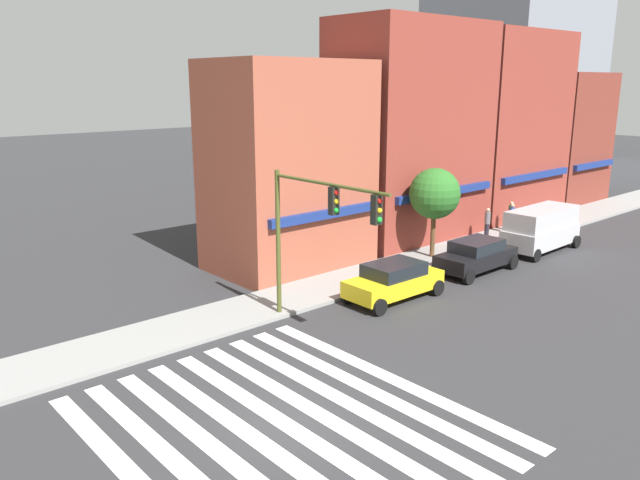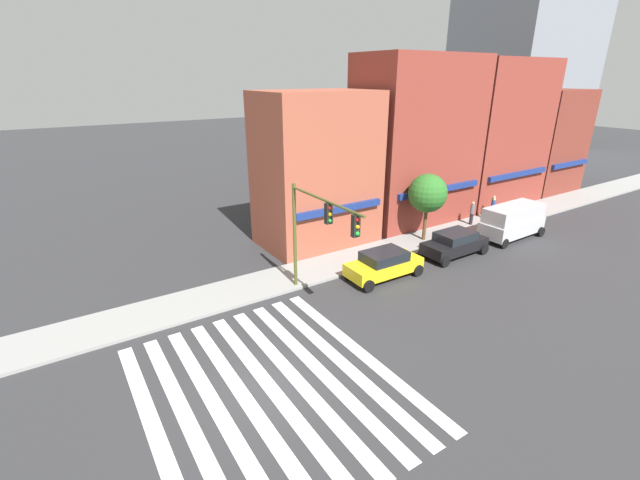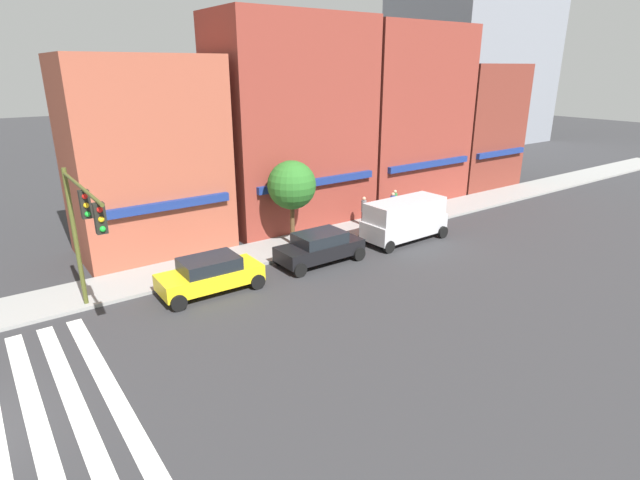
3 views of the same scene
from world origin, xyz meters
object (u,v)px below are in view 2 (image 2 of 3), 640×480
(traffic_signal, at_px, (317,224))
(fire_hydrant, at_px, (364,258))
(sedan_black, at_px, (455,243))
(pedestrian_blue_shirt, at_px, (493,209))
(pedestrian_green_top, at_px, (493,206))
(pedestrian_grey_coat, at_px, (472,213))
(sedan_yellow, at_px, (384,264))
(street_tree, at_px, (428,193))
(van_silver, at_px, (512,220))

(traffic_signal, height_order, fire_hydrant, traffic_signal)
(sedan_black, distance_m, fire_hydrant, 6.12)
(pedestrian_blue_shirt, distance_m, fire_hydrant, 13.63)
(traffic_signal, bearing_deg, pedestrian_green_top, 11.46)
(traffic_signal, bearing_deg, pedestrian_grey_coat, 12.67)
(sedan_yellow, distance_m, street_tree, 7.13)
(pedestrian_grey_coat, xyz_separation_m, street_tree, (-5.33, -0.34, 2.33))
(pedestrian_grey_coat, height_order, street_tree, street_tree)
(van_silver, relative_size, fire_hydrant, 6.00)
(sedan_black, relative_size, pedestrian_green_top, 2.49)
(traffic_signal, xyz_separation_m, pedestrian_grey_coat, (16.08, 3.61, -3.13))
(sedan_yellow, xyz_separation_m, pedestrian_grey_coat, (11.37, 3.14, 0.23))
(sedan_black, height_order, pedestrian_grey_coat, pedestrian_grey_coat)
(traffic_signal, xyz_separation_m, sedan_yellow, (4.71, 0.47, -3.36))
(traffic_signal, height_order, van_silver, traffic_signal)
(sedan_yellow, distance_m, van_silver, 11.68)
(pedestrian_blue_shirt, height_order, street_tree, street_tree)
(pedestrian_blue_shirt, bearing_deg, street_tree, 172.85)
(van_silver, relative_size, street_tree, 1.11)
(street_tree, bearing_deg, pedestrian_green_top, 3.85)
(sedan_black, relative_size, pedestrian_grey_coat, 2.49)
(street_tree, bearing_deg, sedan_yellow, -155.11)
(sedan_black, distance_m, pedestrian_blue_shirt, 8.23)
(van_silver, distance_m, pedestrian_grey_coat, 3.16)
(traffic_signal, bearing_deg, fire_hydrant, 24.97)
(van_silver, relative_size, pedestrian_blue_shirt, 2.85)
(pedestrian_grey_coat, xyz_separation_m, pedestrian_blue_shirt, (2.16, -0.23, 0.00))
(sedan_black, height_order, pedestrian_green_top, pedestrian_green_top)
(fire_hydrant, bearing_deg, pedestrian_grey_coat, 7.20)
(sedan_yellow, height_order, fire_hydrant, sedan_yellow)
(street_tree, bearing_deg, van_silver, -26.40)
(traffic_signal, distance_m, pedestrian_green_top, 19.47)
(sedan_black, distance_m, street_tree, 3.80)
(sedan_yellow, xyz_separation_m, pedestrian_blue_shirt, (13.52, 2.91, 0.23))
(sedan_black, xyz_separation_m, pedestrian_green_top, (8.29, 3.34, 0.23))
(van_silver, bearing_deg, street_tree, 152.04)
(pedestrian_blue_shirt, relative_size, street_tree, 0.39)
(sedan_yellow, height_order, pedestrian_green_top, pedestrian_green_top)
(fire_hydrant, distance_m, street_tree, 6.78)
(pedestrian_green_top, relative_size, pedestrian_blue_shirt, 1.00)
(pedestrian_green_top, bearing_deg, sedan_black, 49.62)
(van_silver, xyz_separation_m, fire_hydrant, (-11.72, 1.70, -0.67))
(van_silver, distance_m, fire_hydrant, 11.86)
(sedan_yellow, bearing_deg, fire_hydrant, 92.52)
(traffic_signal, xyz_separation_m, van_silver, (16.39, 0.47, -2.92))
(sedan_black, height_order, fire_hydrant, sedan_black)
(traffic_signal, distance_m, sedan_yellow, 5.81)
(pedestrian_blue_shirt, bearing_deg, fire_hydrant, 177.11)
(pedestrian_green_top, bearing_deg, street_tree, 31.51)
(sedan_black, xyz_separation_m, fire_hydrant, (-5.87, 1.70, -0.23))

